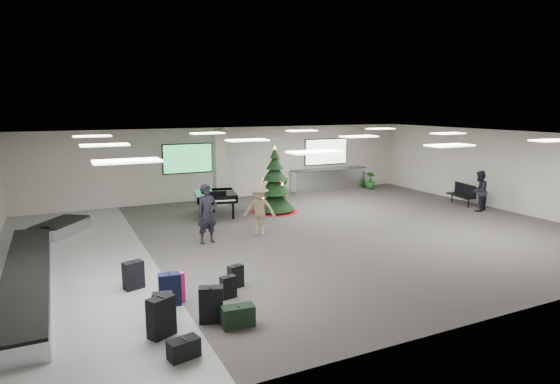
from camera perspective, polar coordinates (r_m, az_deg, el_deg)
name	(u,v)px	position (r m, az deg, el deg)	size (l,w,h in m)	color
ground	(305,234)	(15.38, 3.11, -5.19)	(18.00, 18.00, 0.00)	#3B3836
room_envelope	(286,162)	(15.34, 0.73, 3.67)	(18.02, 14.02, 3.21)	#B0AAA1
baggage_carousel	(36,264)	(13.47, -27.63, -7.74)	(2.28, 9.71, 0.43)	silver
service_counter	(329,179)	(23.36, 5.97, 1.54)	(4.05, 0.65, 1.08)	silver
suitcase_0	(161,317)	(9.03, -14.27, -14.53)	(0.55, 0.46, 0.78)	black
suitcase_1	(211,304)	(9.40, -8.40, -13.40)	(0.52, 0.38, 0.74)	black
pink_suitcase	(174,288)	(10.37, -12.83, -11.37)	(0.47, 0.33, 0.68)	#D51B65
suitcase_3	(236,276)	(11.03, -5.43, -10.19)	(0.39, 0.27, 0.54)	black
navy_suitcase	(170,289)	(10.29, -13.28, -11.48)	(0.48, 0.32, 0.71)	black
suitcase_5	(163,307)	(9.64, -14.11, -13.43)	(0.43, 0.31, 0.59)	black
green_duffel	(238,316)	(9.23, -5.13, -14.84)	(0.64, 0.36, 0.43)	black
suitcase_7	(228,287)	(10.48, -6.33, -11.44)	(0.37, 0.24, 0.51)	black
suitcase_8	(133,275)	(11.37, -17.44, -9.66)	(0.50, 0.37, 0.67)	black
black_duffel	(184,349)	(8.35, -11.66, -18.19)	(0.56, 0.39, 0.35)	black
christmas_tree	(275,189)	(18.41, -0.62, 0.34)	(1.86, 1.86, 2.66)	maroon
grand_piano	(215,196)	(17.86, -7.87, -0.53)	(1.79, 2.14, 1.08)	black
bench	(462,193)	(21.31, 21.32, -0.10)	(0.76, 1.48, 0.90)	black
traveler_a	(207,214)	(14.39, -8.86, -2.64)	(0.67, 0.44, 1.83)	black
traveler_b	(260,210)	(15.15, -2.51, -2.16)	(1.08, 0.62, 1.67)	#8B7756
traveler_bench	(479,191)	(20.17, 23.11, 0.11)	(0.79, 0.62, 1.63)	black
potted_plant_left	(283,188)	(21.36, 0.42, 0.52)	(0.51, 0.41, 0.92)	#143E19
potted_plant_right	(371,180)	(24.04, 10.99, 1.40)	(0.49, 0.49, 0.88)	#143E19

